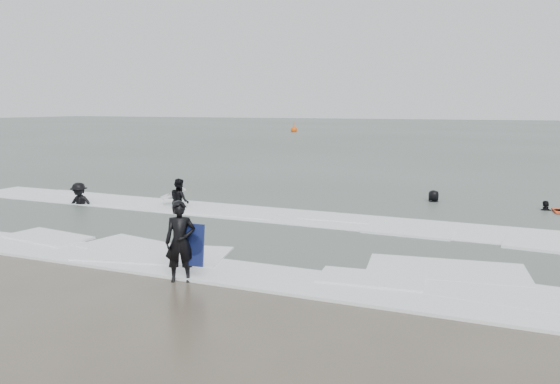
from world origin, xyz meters
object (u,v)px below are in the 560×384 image
at_px(surfer_centre, 181,281).
at_px(surfer_right_near, 546,212).
at_px(surfer_wading, 180,209).
at_px(surfer_breaker, 80,206).
at_px(surfer_right_far, 433,203).
at_px(buoy, 294,130).

xyz_separation_m(surfer_centre, surfer_right_near, (7.91, 12.57, 0.00)).
distance_m(surfer_wading, surfer_breaker, 4.13).
xyz_separation_m(surfer_wading, surfer_right_far, (8.84, 5.33, 0.00)).
distance_m(surfer_breaker, surfer_right_far, 14.36).
bearing_deg(surfer_right_far, surfer_right_near, 145.61).
distance_m(surfer_breaker, buoy, 63.71).
xyz_separation_m(surfer_breaker, surfer_right_far, (12.80, 6.51, 0.00)).
bearing_deg(surfer_wading, buoy, -32.96).
relative_size(surfer_wading, buoy, 1.05).
xyz_separation_m(surfer_wading, surfer_right_near, (13.02, 5.08, 0.00)).
bearing_deg(buoy, surfer_breaker, -75.33).
distance_m(surfer_wading, buoy, 63.70).
bearing_deg(surfer_right_far, surfer_centre, 42.74).
bearing_deg(surfer_right_far, surfer_breaker, -4.07).
bearing_deg(surfer_right_near, surfer_centre, 40.30).
distance_m(surfer_centre, surfer_breaker, 11.04).
relative_size(surfer_right_near, buoy, 0.96).
height_order(surfer_centre, surfer_wading, surfer_centre).
height_order(surfer_right_near, surfer_right_far, surfer_right_far).
distance_m(surfer_centre, buoy, 72.46).
xyz_separation_m(surfer_centre, surfer_wading, (-5.11, 7.49, 0.00)).
xyz_separation_m(surfer_wading, surfer_breaker, (-3.95, -1.18, 0.00)).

